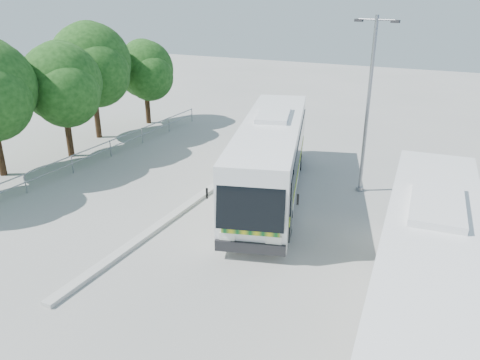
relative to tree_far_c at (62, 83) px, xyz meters
The scene contains 9 objects.
ground 13.82m from the tree_far_c, 22.81° to the right, with size 100.00×100.00×0.00m, color #9C9C97.
kerb_divider 11.12m from the tree_far_c, 17.50° to the right, with size 0.40×16.00×0.15m, color #B2B2AD.
railing 4.25m from the tree_far_c, 27.35° to the right, with size 0.06×22.00×1.00m.
tree_far_c is the anchor object (origin of this frame).
tree_far_d 3.93m from the tree_far_c, 107.83° to the left, with size 5.62×5.30×7.33m.
tree_far_e 8.22m from the tree_far_c, 93.54° to the left, with size 4.54×4.28×5.92m.
coach_main 12.75m from the tree_far_c, ahead, with size 5.89×12.74×3.48m.
coach_adjacent 21.47m from the tree_far_c, 19.91° to the right, with size 3.38×12.35×3.38m.
lamppost 16.43m from the tree_far_c, ahead, with size 1.95×0.55×8.03m.
Camera 1 is at (8.11, -13.93, 8.81)m, focal length 35.00 mm.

